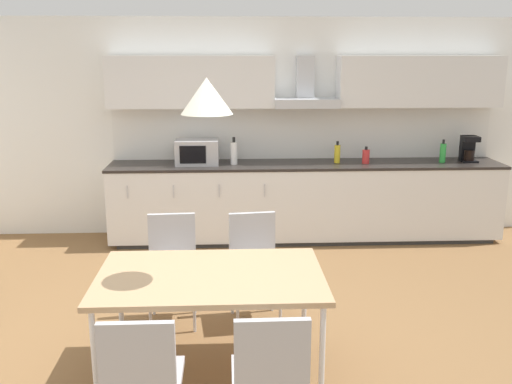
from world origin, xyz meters
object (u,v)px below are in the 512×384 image
Objects in this scene: bottle_yellow at (337,154)px; chair_far_left at (172,257)px; chair_near_right at (270,371)px; bottle_green at (442,153)px; dining_table at (210,280)px; chair_near_left at (140,374)px; pendant_lamp at (206,96)px; bottle_white at (234,153)px; bottle_red at (366,156)px; coffee_maker at (468,149)px; chair_far_right at (254,256)px; microwave at (197,152)px.

chair_far_left is at bearing -129.92° from bottle_yellow.
chair_far_left is at bearing 111.39° from chair_near_right.
dining_table is (-2.59, -2.86, -0.33)m from bottle_green.
pendant_lamp is at bearing 68.76° from chair_near_left.
bottle_yellow is 2.70m from chair_far_left.
bottle_white reaches higher than bottle_red.
coffee_maker reaches higher than chair_far_left.
coffee_maker reaches higher than chair_near_left.
bottle_red is 3.96m from chair_near_right.
bottle_yellow is at bearing 62.85° from chair_far_right.
chair_far_right is (0.66, -0.00, 0.00)m from chair_far_left.
bottle_white is at bearing 179.61° from bottle_red.
chair_far_right is at bearing 69.28° from pendant_lamp.
microwave reaches higher than dining_table.
coffee_maker is 3.34m from chair_far_right.
pendant_lamp reaches higher than bottle_red.
bottle_green reaches higher than bottle_red.
bottle_yellow is 3.32m from pendant_lamp.
chair_far_right is (0.66, 1.71, 0.00)m from chair_near_left.
microwave reaches higher than bottle_red.
chair_near_left is 1.83m from chair_far_right.
microwave is 0.55× the size of chair_far_right.
chair_near_right is at bearing -89.67° from chair_far_right.
chair_near_right is at bearing -124.34° from coffee_maker.
pendant_lamp is (-1.37, -2.89, 0.87)m from bottle_yellow.
dining_table is 1.70× the size of chair_near_left.
bottle_yellow is (-1.53, -0.01, -0.04)m from coffee_maker.
bottle_green is at bearing 58.77° from chair_near_right.
microwave is 3.81m from chair_near_right.
chair_far_left is (-0.34, 0.86, -0.15)m from dining_table.
microwave is 2.16m from chair_far_right.
bottle_red is at bearing -0.39° from bottle_white.
bottle_red is at bearing 59.24° from dining_table.
bottle_green is at bearing -1.40° from bottle_yellow.
microwave is 0.55× the size of chair_near_left.
chair_far_left is 1.84m from chair_near_right.
coffee_maker is 4.19m from pendant_lamp.
microwave is at bearing 86.97° from chair_far_left.
bottle_yellow reaches higher than chair_far_right.
bottle_white is (0.41, -0.03, -0.01)m from microwave.
chair_far_left is at bearing -104.68° from bottle_white.
bottle_white is at bearing 86.28° from dining_table.
chair_far_right is at bearing 90.33° from chair_near_right.
bottle_white is at bearing 86.28° from pendant_lamp.
bottle_yellow is 4.14m from chair_near_left.
microwave is at bearing 179.67° from bottle_green.
dining_table is 4.62× the size of pendant_lamp.
chair_near_right reaches higher than dining_table.
dining_table is at bearing 111.28° from chair_near_right.
bottle_yellow is 0.95× the size of bottle_green.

